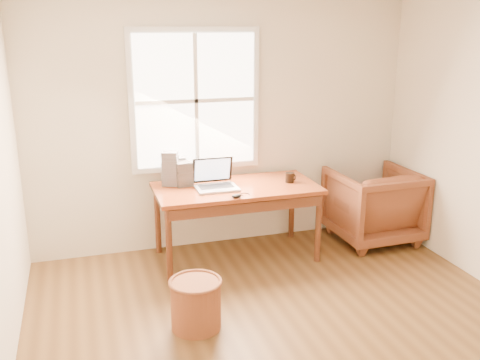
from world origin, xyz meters
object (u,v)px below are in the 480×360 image
object	(u,v)px
armchair	(373,205)
laptop	(217,173)
cd_stack_a	(179,170)
coffee_mug	(290,178)
desk	(236,188)
wicker_stool	(196,305)

from	to	relation	value
armchair	laptop	xyz separation A→B (m)	(-1.76, -0.05, 0.51)
laptop	cd_stack_a	bearing A→B (deg)	130.63
laptop	coffee_mug	size ratio (longest dim) A/B	4.60
laptop	coffee_mug	world-z (taller)	laptop
armchair	desk	bearing A→B (deg)	-1.40
armchair	laptop	bearing A→B (deg)	0.19
cd_stack_a	desk	bearing A→B (deg)	-31.18
desk	armchair	xyz separation A→B (m)	(1.55, 0.00, -0.33)
desk	armchair	size ratio (longest dim) A/B	1.83
desk	laptop	xyz separation A→B (m)	(-0.21, -0.05, 0.18)
armchair	laptop	world-z (taller)	laptop
armchair	laptop	size ratio (longest dim) A/B	1.95
desk	wicker_stool	world-z (taller)	desk
desk	wicker_stool	xyz separation A→B (m)	(-0.68, -1.18, -0.54)
wicker_stool	desk	bearing A→B (deg)	59.90
coffee_mug	cd_stack_a	world-z (taller)	cd_stack_a
wicker_stool	coffee_mug	xyz separation A→B (m)	(1.23, 1.15, 0.61)
armchair	wicker_stool	distance (m)	2.53
armchair	wicker_stool	xyz separation A→B (m)	(-2.23, -1.18, -0.20)
desk	armchair	bearing A→B (deg)	0.00
wicker_stool	laptop	size ratio (longest dim) A/B	0.86
desk	laptop	distance (m)	0.28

